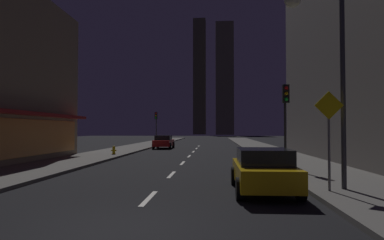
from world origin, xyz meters
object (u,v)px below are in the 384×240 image
at_px(traffic_light_far_left, 156,121).
at_px(street_lamp_right, 317,40).
at_px(car_parked_far, 164,142).
at_px(fire_hydrant_far_left, 114,150).
at_px(pedestrian_crossing_sign, 329,132).
at_px(traffic_light_near_right, 286,107).
at_px(car_parked_near, 263,170).

height_order(traffic_light_far_left, street_lamp_right, street_lamp_right).
height_order(car_parked_far, fire_hydrant_far_left, car_parked_far).
relative_size(traffic_light_far_left, street_lamp_right, 0.64).
relative_size(car_parked_far, fire_hydrant_far_left, 6.48).
bearing_deg(pedestrian_crossing_sign, car_parked_far, 110.17).
relative_size(street_lamp_right, pedestrian_crossing_sign, 2.09).
xyz_separation_m(street_lamp_right, pedestrian_crossing_sign, (0.22, -0.41, -3.05)).
bearing_deg(fire_hydrant_far_left, car_parked_far, 77.59).
height_order(fire_hydrant_far_left, traffic_light_far_left, traffic_light_far_left).
bearing_deg(pedestrian_crossing_sign, fire_hydrant_far_left, 128.25).
xyz_separation_m(traffic_light_near_right, pedestrian_crossing_sign, (0.10, -5.88, -1.18)).
bearing_deg(traffic_light_near_right, car_parked_near, -109.33).
bearing_deg(traffic_light_far_left, fire_hydrant_far_left, -91.41).
xyz_separation_m(car_parked_near, traffic_light_far_left, (-9.10, 30.44, 2.45)).
xyz_separation_m(car_parked_near, pedestrian_crossing_sign, (2.00, -0.46, 1.28)).
bearing_deg(traffic_light_near_right, fire_hydrant_far_left, 142.61).
height_order(fire_hydrant_far_left, traffic_light_near_right, traffic_light_near_right).
relative_size(car_parked_near, street_lamp_right, 0.64).
bearing_deg(street_lamp_right, pedestrian_crossing_sign, -61.49).
distance_m(car_parked_far, traffic_light_far_left, 6.63).
relative_size(traffic_light_near_right, traffic_light_far_left, 1.00).
distance_m(car_parked_near, street_lamp_right, 4.68).
bearing_deg(traffic_light_near_right, pedestrian_crossing_sign, -89.03).
relative_size(car_parked_near, traffic_light_near_right, 1.01).
xyz_separation_m(car_parked_far, traffic_light_far_left, (-1.90, 5.85, 2.45)).
distance_m(fire_hydrant_far_left, pedestrian_crossing_sign, 18.64).
distance_m(fire_hydrant_far_left, street_lamp_right, 18.70).
height_order(traffic_light_near_right, pedestrian_crossing_sign, traffic_light_near_right).
height_order(car_parked_far, street_lamp_right, street_lamp_right).
bearing_deg(car_parked_far, traffic_light_far_left, 107.98).
height_order(car_parked_near, fire_hydrant_far_left, car_parked_near).
relative_size(car_parked_near, traffic_light_far_left, 1.01).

